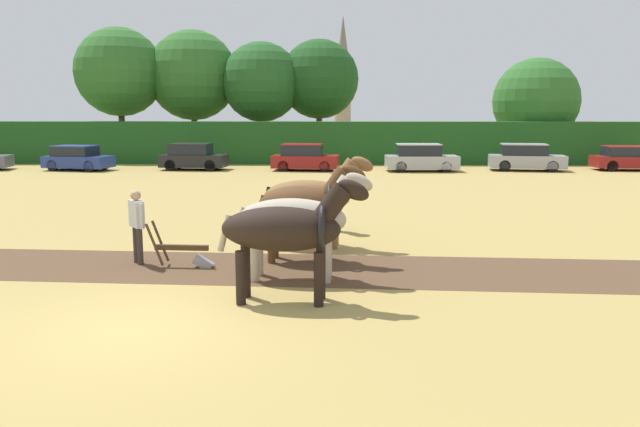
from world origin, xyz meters
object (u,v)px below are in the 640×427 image
tree_right (536,101)px  parked_car_right (421,158)px  tree_left (119,72)px  plow (187,254)px  tree_center_left (193,75)px  tree_center (261,82)px  draft_horse_lead_left (287,230)px  draft_horse_trail_left (305,206)px  parked_car_far_right (526,158)px  draft_horse_lead_right (297,219)px  parked_car_center (193,157)px  parked_car_center_left (77,158)px  parked_car_center_right (305,158)px  tree_center_right (319,79)px  parked_car_end_right (628,158)px  draft_horse_trail_right (312,196)px  church_spire (343,74)px  farmer_at_plow (137,221)px  farmer_beside_team (337,195)px

tree_right → parked_car_right: bearing=-138.0°
tree_left → plow: tree_left is taller
tree_left → parked_car_right: 22.65m
tree_center_left → tree_center: 5.15m
draft_horse_lead_left → draft_horse_trail_left: size_ratio=1.07×
tree_center → parked_car_far_right: tree_center is taller
draft_horse_trail_left → draft_horse_lead_right: bearing=-89.7°
draft_horse_trail_left → plow: (-2.64, -0.67, -1.00)m
parked_car_right → parked_car_far_right: 6.26m
tree_center_left → parked_car_center: (1.95, -9.17, -5.26)m
parked_car_center_left → parked_car_center_right: bearing=12.2°
parked_car_right → parked_car_center_right: bearing=175.9°
tree_center_right → parked_car_far_right: tree_center_right is taller
tree_center_left → parked_car_center_left: 12.08m
tree_center → parked_car_end_right: 24.57m
draft_horse_trail_left → draft_horse_trail_right: size_ratio=0.90×
tree_center_left → draft_horse_trail_left: tree_center_left is taller
church_spire → draft_horse_trail_left: (-1.38, -69.28, -6.87)m
parked_car_center_left → parked_car_end_right: 32.59m
plow → parked_car_center_right: (1.45, 23.05, 0.43)m
draft_horse_lead_right → parked_car_center: 25.45m
farmer_at_plow → parked_car_center_right: farmer_at_plow is taller
parked_car_center_left → parked_car_center_right: size_ratio=1.02×
parked_car_far_right → farmer_beside_team: bearing=-112.0°
tree_left → parked_car_center_right: 16.69m
draft_horse_trail_left → farmer_at_plow: bearing=-171.6°
parked_car_center → parked_car_center_right: parked_car_center is taller
tree_center → parked_car_center_right: size_ratio=2.09×
parked_car_center_left → farmer_at_plow: bearing=-53.5°
tree_right → draft_horse_trail_right: 32.14m
draft_horse_trail_right → tree_center: bearing=102.2°
draft_horse_lead_left → tree_center_left: bearing=108.3°
church_spire → draft_horse_lead_left: church_spire is taller
farmer_beside_team → parked_car_center: 20.83m
church_spire → parked_car_center_left: 50.41m
draft_horse_trail_right → parked_car_far_right: draft_horse_trail_right is taller
tree_center_left → farmer_at_plow: bearing=-79.5°
tree_center_left → draft_horse_lead_left: (9.66, -34.98, -4.65)m
plow → parked_car_center: parked_car_center is taller
church_spire → farmer_at_plow: (-5.22, -69.66, -7.18)m
tree_center_left → farmer_at_plow: tree_center_left is taller
draft_horse_trail_right → parked_car_right: bearing=77.9°
draft_horse_lead_left → parked_car_center: size_ratio=0.72×
parked_car_far_right → draft_horse_trail_right: bearing=-110.9°
church_spire → draft_horse_trail_right: bearing=-91.1°
draft_horse_trail_left → draft_horse_trail_right: (0.09, 1.59, -0.00)m
draft_horse_trail_right → parked_car_center_right: 20.84m
tree_center_left → farmer_beside_team: bearing=-69.4°
church_spire → farmer_beside_team: church_spire is taller
farmer_beside_team → parked_car_center_right: 18.81m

